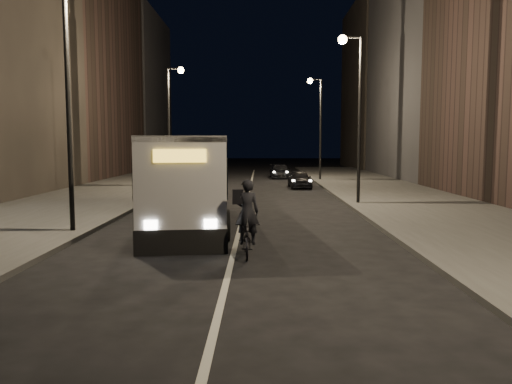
{
  "coord_description": "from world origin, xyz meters",
  "views": [
    {
      "loc": [
        0.77,
        -12.61,
        3.09
      ],
      "look_at": [
        0.61,
        3.59,
        1.5
      ],
      "focal_mm": 35.0,
      "sensor_mm": 36.0,
      "label": 1
    }
  ],
  "objects_px": {
    "city_bus": "(186,176)",
    "car_near": "(300,179)",
    "streetlight_left_far": "(172,110)",
    "car_far": "(280,171)",
    "streetlight_right_mid": "(355,96)",
    "car_mid": "(197,180)",
    "cyclist_on_bicycle": "(247,231)",
    "streetlight_right_far": "(317,115)",
    "streetlight_left_near": "(75,74)"
  },
  "relations": [
    {
      "from": "streetlight_right_far",
      "to": "streetlight_left_far",
      "type": "relative_size",
      "value": 1.0
    },
    {
      "from": "streetlight_right_far",
      "to": "car_mid",
      "type": "relative_size",
      "value": 2.16
    },
    {
      "from": "streetlight_right_far",
      "to": "car_near",
      "type": "height_order",
      "value": "streetlight_right_far"
    },
    {
      "from": "streetlight_right_far",
      "to": "car_near",
      "type": "relative_size",
      "value": 2.26
    },
    {
      "from": "cyclist_on_bicycle",
      "to": "car_near",
      "type": "relative_size",
      "value": 0.59
    },
    {
      "from": "cyclist_on_bicycle",
      "to": "car_mid",
      "type": "height_order",
      "value": "cyclist_on_bicycle"
    },
    {
      "from": "cyclist_on_bicycle",
      "to": "car_near",
      "type": "xyz_separation_m",
      "value": [
        3.05,
        21.02,
        -0.1
      ]
    },
    {
      "from": "cyclist_on_bicycle",
      "to": "streetlight_left_far",
      "type": "bearing_deg",
      "value": 102.9
    },
    {
      "from": "city_bus",
      "to": "car_near",
      "type": "relative_size",
      "value": 3.46
    },
    {
      "from": "streetlight_right_far",
      "to": "car_mid",
      "type": "height_order",
      "value": "streetlight_right_far"
    },
    {
      "from": "streetlight_left_near",
      "to": "streetlight_right_far",
      "type": "bearing_deg",
      "value": 66.04
    },
    {
      "from": "car_near",
      "to": "streetlight_left_far",
      "type": "bearing_deg",
      "value": 176.58
    },
    {
      "from": "streetlight_left_far",
      "to": "car_mid",
      "type": "xyz_separation_m",
      "value": [
        1.73,
        -0.87,
        -4.74
      ]
    },
    {
      "from": "streetlight_right_mid",
      "to": "streetlight_left_near",
      "type": "bearing_deg",
      "value": -143.12
    },
    {
      "from": "streetlight_right_far",
      "to": "car_mid",
      "type": "bearing_deg",
      "value": -142.45
    },
    {
      "from": "streetlight_left_far",
      "to": "car_far",
      "type": "height_order",
      "value": "streetlight_left_far"
    },
    {
      "from": "cyclist_on_bicycle",
      "to": "city_bus",
      "type": "bearing_deg",
      "value": 110.57
    },
    {
      "from": "city_bus",
      "to": "car_near",
      "type": "xyz_separation_m",
      "value": [
        5.64,
        14.87,
        -1.18
      ]
    },
    {
      "from": "city_bus",
      "to": "streetlight_left_far",
      "type": "bearing_deg",
      "value": 94.73
    },
    {
      "from": "streetlight_left_far",
      "to": "car_mid",
      "type": "bearing_deg",
      "value": -26.54
    },
    {
      "from": "city_bus",
      "to": "car_far",
      "type": "distance_m",
      "value": 25.11
    },
    {
      "from": "streetlight_right_far",
      "to": "streetlight_left_near",
      "type": "height_order",
      "value": "same"
    },
    {
      "from": "streetlight_right_far",
      "to": "cyclist_on_bicycle",
      "type": "relative_size",
      "value": 3.81
    },
    {
      "from": "city_bus",
      "to": "car_near",
      "type": "bearing_deg",
      "value": 62.13
    },
    {
      "from": "car_near",
      "to": "car_far",
      "type": "xyz_separation_m",
      "value": [
        -1.0,
        9.78,
        -0.01
      ]
    },
    {
      "from": "car_near",
      "to": "car_mid",
      "type": "height_order",
      "value": "car_mid"
    },
    {
      "from": "cyclist_on_bicycle",
      "to": "car_far",
      "type": "distance_m",
      "value": 30.87
    },
    {
      "from": "streetlight_right_mid",
      "to": "car_far",
      "type": "bearing_deg",
      "value": 98.34
    },
    {
      "from": "streetlight_right_far",
      "to": "streetlight_right_mid",
      "type": "bearing_deg",
      "value": -90.0
    },
    {
      "from": "streetlight_left_far",
      "to": "city_bus",
      "type": "relative_size",
      "value": 0.65
    },
    {
      "from": "streetlight_right_far",
      "to": "city_bus",
      "type": "xyz_separation_m",
      "value": [
        -7.52,
        -21.02,
        -3.57
      ]
    },
    {
      "from": "streetlight_left_far",
      "to": "car_mid",
      "type": "relative_size",
      "value": 2.16
    },
    {
      "from": "streetlight_right_mid",
      "to": "car_far",
      "type": "relative_size",
      "value": 1.95
    },
    {
      "from": "streetlight_left_near",
      "to": "streetlight_left_far",
      "type": "relative_size",
      "value": 1.0
    },
    {
      "from": "streetlight_right_mid",
      "to": "car_far",
      "type": "xyz_separation_m",
      "value": [
        -2.88,
        19.64,
        -4.76
      ]
    },
    {
      "from": "city_bus",
      "to": "car_far",
      "type": "relative_size",
      "value": 2.98
    },
    {
      "from": "streetlight_right_mid",
      "to": "cyclist_on_bicycle",
      "type": "distance_m",
      "value": 13.06
    },
    {
      "from": "streetlight_right_far",
      "to": "car_far",
      "type": "xyz_separation_m",
      "value": [
        -2.88,
        3.64,
        -4.76
      ]
    },
    {
      "from": "streetlight_left_far",
      "to": "car_near",
      "type": "distance_m",
      "value": 9.99
    },
    {
      "from": "streetlight_right_far",
      "to": "streetlight_left_near",
      "type": "bearing_deg",
      "value": -113.96
    },
    {
      "from": "cyclist_on_bicycle",
      "to": "car_mid",
      "type": "relative_size",
      "value": 0.57
    },
    {
      "from": "streetlight_right_mid",
      "to": "car_mid",
      "type": "height_order",
      "value": "streetlight_right_mid"
    },
    {
      "from": "streetlight_left_far",
      "to": "car_mid",
      "type": "height_order",
      "value": "streetlight_left_far"
    },
    {
      "from": "streetlight_right_far",
      "to": "streetlight_left_far",
      "type": "height_order",
      "value": "same"
    },
    {
      "from": "cyclist_on_bicycle",
      "to": "car_far",
      "type": "relative_size",
      "value": 0.51
    },
    {
      "from": "city_bus",
      "to": "car_far",
      "type": "xyz_separation_m",
      "value": [
        4.64,
        24.65,
        -1.19
      ]
    },
    {
      "from": "car_far",
      "to": "car_near",
      "type": "bearing_deg",
      "value": -86.28
    },
    {
      "from": "streetlight_right_far",
      "to": "city_bus",
      "type": "height_order",
      "value": "streetlight_right_far"
    },
    {
      "from": "streetlight_left_near",
      "to": "car_mid",
      "type": "distance_m",
      "value": 17.86
    },
    {
      "from": "streetlight_right_mid",
      "to": "car_mid",
      "type": "bearing_deg",
      "value": 134.36
    }
  ]
}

